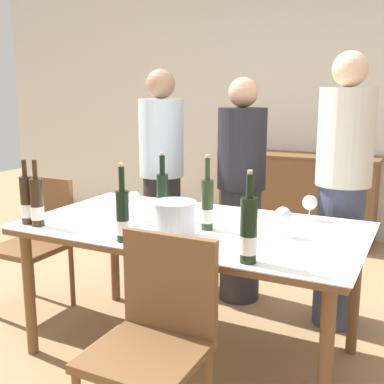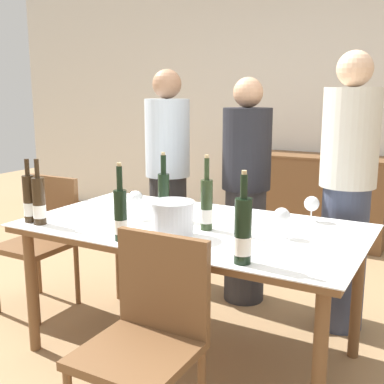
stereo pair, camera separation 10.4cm
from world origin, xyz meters
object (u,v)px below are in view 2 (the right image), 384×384
object	(u,v)px
person_guest_right	(347,195)
ice_bucket	(172,218)
wine_bottle_4	(29,200)
chair_left_end	(44,233)
wine_bottle_1	(243,232)
wine_glass_1	(312,204)
person_guest_left	(246,193)
dining_table	(192,237)
wine_glass_2	(282,217)
wine_bottle_5	(39,202)
wine_glass_0	(136,199)
chair_near_front	(148,331)
sideboard_cabinet	(307,197)
wine_bottle_3	(164,196)
person_host	(168,179)
wine_bottle_0	(207,205)
wine_bottle_2	(121,215)

from	to	relation	value
person_guest_right	ice_bucket	bearing A→B (deg)	-123.64
wine_bottle_4	chair_left_end	xyz separation A→B (m)	(-0.39, 0.45, -0.36)
wine_bottle_1	chair_left_end	world-z (taller)	wine_bottle_1
wine_glass_1	chair_left_end	size ratio (longest dim) A/B	0.16
person_guest_left	dining_table	bearing A→B (deg)	-87.76
wine_bottle_1	person_guest_right	xyz separation A→B (m)	(0.19, 1.15, -0.04)
wine_glass_2	wine_bottle_4	bearing A→B (deg)	-163.52
wine_bottle_5	wine_glass_0	distance (m)	0.52
chair_near_front	sideboard_cabinet	bearing A→B (deg)	94.56
wine_bottle_5	wine_glass_2	world-z (taller)	wine_bottle_5
chair_left_end	wine_bottle_3	bearing A→B (deg)	-1.65
dining_table	wine_bottle_4	size ratio (longest dim) A/B	5.18
wine_bottle_1	person_guest_left	distance (m)	1.34
wine_bottle_4	sideboard_cabinet	bearing A→B (deg)	74.85
sideboard_cabinet	wine_bottle_3	distance (m)	2.43
person_host	chair_left_end	bearing A→B (deg)	-124.44
wine_bottle_0	wine_bottle_1	xyz separation A→B (m)	(0.36, -0.37, 0.00)
wine_glass_1	person_guest_right	world-z (taller)	person_guest_right
wine_bottle_2	wine_bottle_3	world-z (taller)	wine_bottle_2
wine_glass_2	chair_left_end	xyz separation A→B (m)	(-1.69, 0.07, -0.34)
chair_near_front	chair_left_end	size ratio (longest dim) A/B	1.01
person_guest_left	wine_bottle_5	bearing A→B (deg)	-119.97
wine_bottle_0	wine_glass_2	bearing A→B (deg)	8.36
wine_bottle_5	person_host	size ratio (longest dim) A/B	0.22
ice_bucket	wine_glass_0	size ratio (longest dim) A/B	1.37
wine_bottle_2	wine_bottle_5	bearing A→B (deg)	177.50
wine_bottle_5	wine_bottle_0	bearing A→B (deg)	21.99
person_guest_left	person_guest_right	xyz separation A→B (m)	(0.69, -0.09, 0.07)
ice_bucket	wine_bottle_2	size ratio (longest dim) A/B	0.58
wine_glass_0	person_guest_left	size ratio (longest dim) A/B	0.10
wine_glass_0	person_guest_left	world-z (taller)	person_guest_left
sideboard_cabinet	wine_bottle_5	distance (m)	2.93
wine_bottle_1	chair_left_end	xyz separation A→B (m)	(-1.66, 0.50, -0.37)
sideboard_cabinet	person_host	distance (m)	1.75
ice_bucket	chair_near_front	bearing A→B (deg)	-69.30
dining_table	wine_bottle_2	size ratio (longest dim) A/B	4.79
ice_bucket	wine_bottle_0	xyz separation A→B (m)	(0.09, 0.18, 0.04)
wine_bottle_0	wine_glass_2	xyz separation A→B (m)	(0.38, 0.06, -0.03)
wine_glass_0	wine_bottle_1	bearing A→B (deg)	-25.11
sideboard_cabinet	wine_bottle_0	bearing A→B (deg)	-86.40
dining_table	wine_glass_1	size ratio (longest dim) A/B	12.90
wine_bottle_5	wine_bottle_4	bearing A→B (deg)	173.76
wine_glass_0	chair_left_end	bearing A→B (deg)	172.07
wine_bottle_5	wine_glass_2	distance (m)	1.28
wine_bottle_1	wine_bottle_5	world-z (taller)	wine_bottle_1
sideboard_cabinet	wine_glass_2	xyz separation A→B (m)	(0.54, -2.43, 0.43)
chair_near_front	person_guest_right	distance (m)	1.56
wine_glass_1	chair_near_front	distance (m)	1.21
wine_glass_0	wine_glass_1	bearing A→B (deg)	25.71
wine_glass_0	wine_glass_1	world-z (taller)	wine_glass_0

